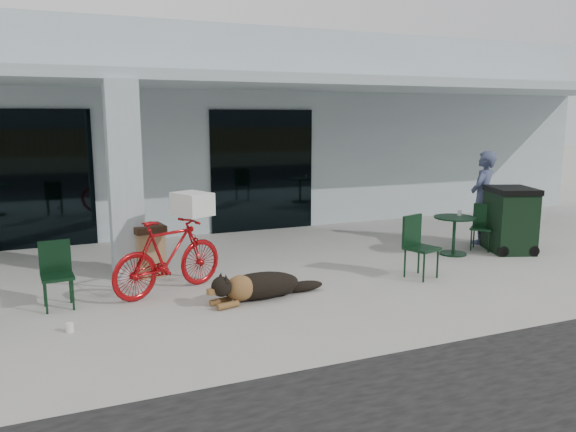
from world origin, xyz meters
name	(u,v)px	position (x,y,z in m)	size (l,w,h in m)	color
ground	(264,307)	(0.00, 0.00, 0.00)	(80.00, 80.00, 0.00)	#ACAAA3
building	(154,128)	(0.00, 8.50, 2.25)	(22.00, 7.00, 4.50)	#AFC1C6
storefront_glass_left	(17,180)	(-3.20, 4.98, 1.35)	(2.80, 0.06, 2.70)	black
storefront_glass_right	(262,171)	(1.80, 4.98, 1.35)	(2.40, 0.06, 2.70)	black
column	(125,180)	(-1.50, 2.30, 1.56)	(0.50, 0.50, 3.12)	#AFC1C6
overhang	(196,80)	(0.00, 3.60, 3.21)	(22.00, 2.80, 0.18)	#AFC1C6
bicycle	(169,256)	(-1.07, 1.12, 0.55)	(0.52, 1.84, 1.10)	#A70D11
laundry_basket	(192,204)	(-0.66, 1.29, 1.27)	(0.57, 0.42, 0.34)	white
dog	(261,284)	(0.06, 0.32, 0.22)	(1.33, 0.44, 0.44)	black
cup_near_dog	(70,328)	(-2.48, 0.04, 0.06)	(0.09, 0.09, 0.11)	white
cafe_chair_near	(57,276)	(-2.58, 1.00, 0.45)	(0.41, 0.45, 0.90)	#11321B
cafe_table_far	(454,236)	(4.29, 1.40, 0.36)	(0.77, 0.77, 0.72)	#11321B
cafe_chair_far_a	(422,247)	(2.80, 0.34, 0.50)	(0.45, 0.49, 1.00)	#11321B
cafe_chair_far_b	(482,228)	(5.01, 1.48, 0.44)	(0.40, 0.44, 0.88)	#11321B
person	(483,198)	(5.43, 1.97, 0.94)	(0.68, 0.45, 1.88)	#3E4868
cup_on_table	(460,213)	(4.45, 1.47, 0.77)	(0.08, 0.08, 0.10)	white
trash_receptacle	(149,250)	(-1.20, 2.15, 0.42)	(0.49, 0.49, 0.84)	olive
wheeled_bin	(510,220)	(5.43, 1.20, 0.62)	(0.76, 0.97, 1.23)	black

